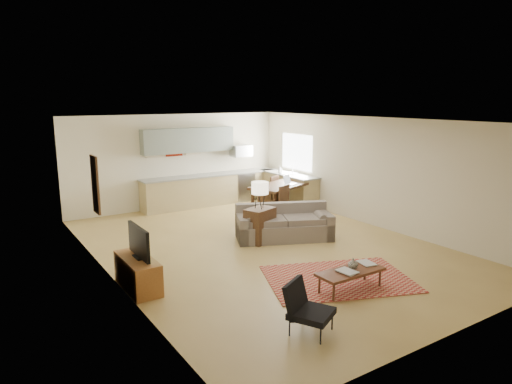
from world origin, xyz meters
TOP-DOWN VIEW (x-y plane):
  - room at (0.00, 0.00)m, footprint 9.00×9.00m
  - kitchen_counter_back at (0.90, 4.18)m, footprint 4.26×0.64m
  - kitchen_counter_right at (2.93, 3.00)m, footprint 0.64×2.26m
  - kitchen_range at (2.00, 4.18)m, footprint 0.62×0.62m
  - kitchen_microwave at (2.00, 4.20)m, footprint 0.62×0.40m
  - upper_cabinets at (0.30, 4.33)m, footprint 2.80×0.34m
  - window_right at (3.23, 3.00)m, footprint 0.02×1.40m
  - wall_art_left at (-3.21, 0.90)m, footprint 0.06×0.42m
  - triptych at (-0.10, 4.47)m, footprint 1.70×0.04m
  - rug at (0.08, -2.24)m, footprint 2.94×2.51m
  - sofa at (0.69, 0.19)m, footprint 2.43×1.79m
  - coffee_table at (-0.09, -2.70)m, footprint 1.20×0.48m
  - book_a at (-0.33, -2.75)m, footprint 0.29×0.36m
  - book_b at (0.24, -2.61)m, footprint 0.34×0.40m
  - vase at (0.00, -2.65)m, footprint 0.25×0.25m
  - armchair at (-1.53, -3.42)m, footprint 0.84×0.84m
  - tv_credenza at (-3.01, -0.68)m, footprint 0.45×1.17m
  - tv at (-2.96, -0.68)m, footprint 0.09×0.90m
  - console_table at (0.11, 0.31)m, footprint 0.77×0.63m
  - table_lamp at (0.11, 0.31)m, footprint 0.50×0.50m
  - dining_table at (1.89, 2.06)m, footprint 1.86×1.43m
  - dining_chair_near at (1.67, 1.22)m, footprint 0.60×0.61m
  - dining_chair_far at (2.11, 2.89)m, footprint 0.62×0.63m
  - laptop at (2.21, 1.95)m, footprint 0.43×0.39m
  - soap_bottle at (2.83, 3.29)m, footprint 0.10×0.10m

SIDE VIEW (x-z plane):
  - rug at x=0.08m, z-range 0.00..0.02m
  - coffee_table at x=-0.09m, z-range 0.00..0.36m
  - tv_credenza at x=-3.01m, z-range 0.00..0.54m
  - armchair at x=-1.53m, z-range 0.00..0.71m
  - book_b at x=0.24m, z-range 0.36..0.38m
  - book_a at x=-0.33m, z-range 0.36..0.39m
  - console_table at x=0.11m, z-range 0.00..0.77m
  - sofa at x=0.69m, z-range 0.00..0.77m
  - dining_table at x=1.89m, z-range 0.00..0.83m
  - vase at x=0.00m, z-range 0.36..0.53m
  - kitchen_range at x=2.00m, z-range 0.00..0.90m
  - kitchen_counter_back at x=0.90m, z-range 0.00..0.92m
  - kitchen_counter_right at x=2.93m, z-range 0.00..0.92m
  - dining_chair_near at x=1.67m, z-range 0.00..0.95m
  - dining_chair_far at x=2.11m, z-range 0.00..0.96m
  - tv at x=-2.96m, z-range 0.54..1.08m
  - laptop at x=2.21m, z-range 0.83..1.09m
  - soap_bottle at x=2.83m, z-range 0.92..1.11m
  - table_lamp at x=0.11m, z-range 0.77..1.38m
  - room at x=0.00m, z-range -3.15..5.85m
  - kitchen_microwave at x=2.00m, z-range 1.38..1.73m
  - window_right at x=3.23m, z-range 1.02..2.08m
  - wall_art_left at x=-3.21m, z-range 1.00..2.10m
  - triptych at x=-0.10m, z-range 1.50..2.00m
  - upper_cabinets at x=0.30m, z-range 1.60..2.30m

